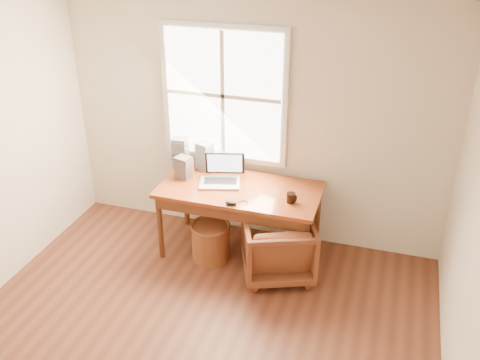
{
  "coord_description": "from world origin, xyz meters",
  "views": [
    {
      "loc": [
        1.39,
        -2.66,
        3.25
      ],
      "look_at": [
        0.05,
        1.65,
        0.92
      ],
      "focal_mm": 40.0,
      "sensor_mm": 36.0,
      "label": 1
    }
  ],
  "objects_px": {
    "wicker_stool": "(211,242)",
    "laptop": "(219,171)",
    "armchair": "(278,246)",
    "desk": "(240,190)",
    "coffee_mug": "(291,198)",
    "cd_stack_a": "(205,156)"
  },
  "relations": [
    {
      "from": "desk",
      "to": "laptop",
      "type": "height_order",
      "value": "laptop"
    },
    {
      "from": "laptop",
      "to": "cd_stack_a",
      "type": "xyz_separation_m",
      "value": [
        -0.26,
        0.28,
        0.0
      ]
    },
    {
      "from": "laptop",
      "to": "cd_stack_a",
      "type": "height_order",
      "value": "cd_stack_a"
    },
    {
      "from": "laptop",
      "to": "armchair",
      "type": "bearing_deg",
      "value": -37.24
    },
    {
      "from": "desk",
      "to": "wicker_stool",
      "type": "xyz_separation_m",
      "value": [
        -0.25,
        -0.2,
        -0.54
      ]
    },
    {
      "from": "desk",
      "to": "cd_stack_a",
      "type": "relative_size",
      "value": 5.28
    },
    {
      "from": "armchair",
      "to": "laptop",
      "type": "bearing_deg",
      "value": -43.28
    },
    {
      "from": "laptop",
      "to": "coffee_mug",
      "type": "xyz_separation_m",
      "value": [
        0.76,
        -0.15,
        -0.1
      ]
    },
    {
      "from": "armchair",
      "to": "wicker_stool",
      "type": "xyz_separation_m",
      "value": [
        -0.71,
        0.05,
        -0.12
      ]
    },
    {
      "from": "desk",
      "to": "coffee_mug",
      "type": "relative_size",
      "value": 16.81
    },
    {
      "from": "desk",
      "to": "wicker_stool",
      "type": "distance_m",
      "value": 0.63
    },
    {
      "from": "armchair",
      "to": "wicker_stool",
      "type": "height_order",
      "value": "armchair"
    },
    {
      "from": "cd_stack_a",
      "to": "desk",
      "type": "bearing_deg",
      "value": -31.75
    },
    {
      "from": "cd_stack_a",
      "to": "laptop",
      "type": "bearing_deg",
      "value": -47.12
    },
    {
      "from": "armchair",
      "to": "cd_stack_a",
      "type": "bearing_deg",
      "value": -52.0
    },
    {
      "from": "wicker_stool",
      "to": "coffee_mug",
      "type": "height_order",
      "value": "coffee_mug"
    },
    {
      "from": "armchair",
      "to": "laptop",
      "type": "relative_size",
      "value": 1.66
    },
    {
      "from": "wicker_stool",
      "to": "laptop",
      "type": "xyz_separation_m",
      "value": [
        0.03,
        0.22,
        0.71
      ]
    },
    {
      "from": "coffee_mug",
      "to": "cd_stack_a",
      "type": "xyz_separation_m",
      "value": [
        -1.03,
        0.43,
        0.1
      ]
    },
    {
      "from": "laptop",
      "to": "coffee_mug",
      "type": "relative_size",
      "value": 4.33
    },
    {
      "from": "coffee_mug",
      "to": "wicker_stool",
      "type": "bearing_deg",
      "value": 170.96
    },
    {
      "from": "laptop",
      "to": "cd_stack_a",
      "type": "relative_size",
      "value": 1.36
    }
  ]
}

